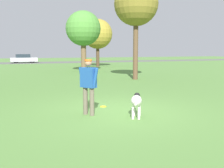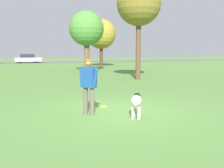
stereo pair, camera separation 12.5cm
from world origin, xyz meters
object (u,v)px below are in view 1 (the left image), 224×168
at_px(person, 88,82).
at_px(frisbee, 103,106).
at_px(tree_near_right, 136,4).
at_px(dog, 136,101).
at_px(tree_far_right, 98,34).
at_px(parked_car_silver, 24,59).
at_px(tree_mid_center, 83,29).

xyz_separation_m(person, frisbee, (0.75, 0.85, -0.92)).
relative_size(person, tree_near_right, 0.26).
height_order(frisbee, tree_near_right, tree_near_right).
xyz_separation_m(dog, frisbee, (-0.36, 1.61, -0.43)).
relative_size(tree_far_right, tree_near_right, 0.89).
bearing_deg(dog, frisbee, 43.40).
bearing_deg(dog, tree_near_right, 3.30).
height_order(frisbee, parked_car_silver, parked_car_silver).
bearing_deg(parked_car_silver, tree_mid_center, -80.04).
distance_m(person, tree_mid_center, 15.77).
bearing_deg(tree_mid_center, frisbee, -103.89).
height_order(person, tree_mid_center, tree_mid_center).
relative_size(dog, frisbee, 3.97).
distance_m(dog, parked_car_silver, 34.77).
relative_size(tree_far_right, parked_car_silver, 1.40).
xyz_separation_m(tree_near_right, parked_car_silver, (-4.92, 26.28, -3.98)).
xyz_separation_m(tree_mid_center, tree_far_right, (3.54, 6.43, 0.02)).
relative_size(tree_near_right, parked_car_silver, 1.57).
height_order(person, tree_far_right, tree_far_right).
distance_m(tree_far_right, tree_near_right, 13.86).
bearing_deg(tree_near_right, tree_far_right, 80.53).
relative_size(tree_mid_center, tree_far_right, 0.97).
height_order(dog, tree_near_right, tree_near_right).
bearing_deg(frisbee, tree_far_right, 71.10).
xyz_separation_m(frisbee, tree_mid_center, (3.48, 14.09, 3.64)).
distance_m(dog, tree_mid_center, 16.33).
bearing_deg(parked_car_silver, tree_far_right, -61.23).
height_order(person, frisbee, person).
xyz_separation_m(dog, parked_car_silver, (-0.54, 34.77, 0.20)).
distance_m(person, dog, 1.43).
bearing_deg(tree_far_right, person, -110.00).
height_order(tree_near_right, parked_car_silver, tree_near_right).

